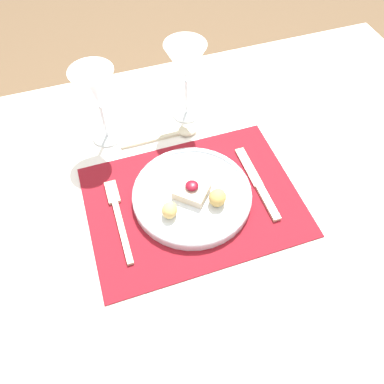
{
  "coord_description": "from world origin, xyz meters",
  "views": [
    {
      "loc": [
        -0.14,
        -0.4,
        1.4
      ],
      "look_at": [
        0.0,
        0.01,
        0.78
      ],
      "focal_mm": 35.0,
      "sensor_mm": 36.0,
      "label": 1
    }
  ],
  "objects": [
    {
      "name": "knife",
      "position": [
        0.14,
        -0.01,
        0.76
      ],
      "size": [
        0.02,
        0.2,
        0.01
      ],
      "rotation": [
        0.0,
        0.0,
        0.01
      ],
      "color": "beige",
      "rests_on": "placemat"
    },
    {
      "name": "wine_glass_near",
      "position": [
        0.07,
        0.25,
        0.9
      ],
      "size": [
        0.09,
        0.09,
        0.19
      ],
      "color": "white",
      "rests_on": "dining_table"
    },
    {
      "name": "spoon",
      "position": [
        0.02,
        0.19,
        0.76
      ],
      "size": [
        0.18,
        0.04,
        0.01
      ],
      "rotation": [
        0.0,
        0.0,
        -0.06
      ],
      "color": "beige",
      "rests_on": "dining_table"
    },
    {
      "name": "wine_glass_far",
      "position": [
        -0.13,
        0.24,
        0.89
      ],
      "size": [
        0.09,
        0.09,
        0.18
      ],
      "color": "white",
      "rests_on": "dining_table"
    },
    {
      "name": "dining_table",
      "position": [
        0.0,
        0.0,
        0.66
      ],
      "size": [
        1.43,
        0.92,
        0.76
      ],
      "color": "white",
      "rests_on": "ground_plane"
    },
    {
      "name": "ground_plane",
      "position": [
        0.0,
        0.0,
        0.0
      ],
      "size": [
        8.0,
        8.0,
        0.0
      ],
      "primitive_type": "plane",
      "color": "brown"
    },
    {
      "name": "fork",
      "position": [
        -0.15,
        0.02,
        0.76
      ],
      "size": [
        0.02,
        0.2,
        0.01
      ],
      "rotation": [
        0.0,
        0.0,
        -0.05
      ],
      "color": "beige",
      "rests_on": "placemat"
    },
    {
      "name": "placemat",
      "position": [
        0.0,
        0.0,
        0.76
      ],
      "size": [
        0.43,
        0.32,
        0.0
      ],
      "primitive_type": "cube",
      "color": "maroon",
      "rests_on": "dining_table"
    },
    {
      "name": "dinner_plate",
      "position": [
        -0.0,
        0.01,
        0.77
      ],
      "size": [
        0.24,
        0.24,
        0.05
      ],
      "color": "silver",
      "rests_on": "placemat"
    }
  ]
}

